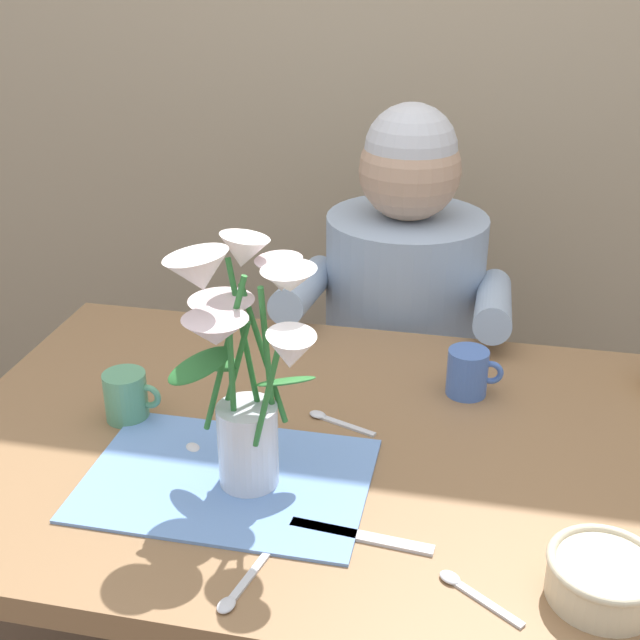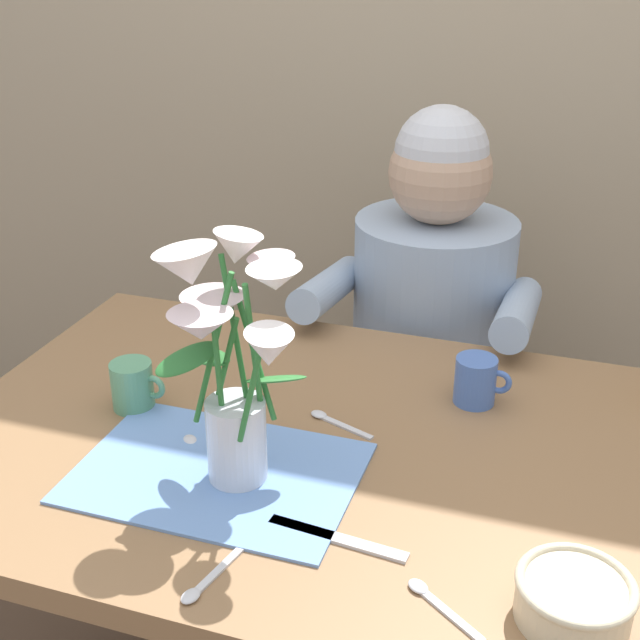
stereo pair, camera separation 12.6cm
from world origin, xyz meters
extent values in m
cube|color=tan|center=(0.00, 1.05, 1.25)|extent=(4.00, 0.10, 2.50)
cube|color=olive|center=(0.00, 0.00, 0.72)|extent=(1.20, 0.80, 0.04)
cylinder|color=olive|center=(-0.54, 0.34, 0.35)|extent=(0.06, 0.06, 0.70)
cylinder|color=olive|center=(0.54, 0.34, 0.35)|extent=(0.06, 0.06, 0.70)
cylinder|color=#4C4C56|center=(0.04, 0.62, 0.20)|extent=(0.30, 0.30, 0.40)
cylinder|color=#99ADC6|center=(0.04, 0.62, 0.65)|extent=(0.34, 0.34, 0.50)
sphere|color=tan|center=(0.04, 0.62, 1.00)|extent=(0.21, 0.21, 0.21)
sphere|color=silver|center=(0.04, 0.62, 1.04)|extent=(0.19, 0.19, 0.19)
cylinder|color=#99ADC6|center=(-0.15, 0.48, 0.78)|extent=(0.07, 0.33, 0.12)
cylinder|color=#99ADC6|center=(0.23, 0.48, 0.78)|extent=(0.07, 0.33, 0.12)
cube|color=#6B93D1|center=(-0.12, -0.13, 0.74)|extent=(0.40, 0.28, 0.00)
cylinder|color=silver|center=(-0.09, -0.13, 0.80)|extent=(0.08, 0.08, 0.13)
cylinder|color=#2D7533|center=(-0.06, -0.12, 0.94)|extent=(0.01, 0.05, 0.22)
cone|color=white|center=(-0.03, -0.12, 1.05)|extent=(0.10, 0.10, 0.03)
sphere|color=#E5D14C|center=(-0.03, -0.12, 1.06)|extent=(0.02, 0.02, 0.02)
cylinder|color=#2D7533|center=(-0.08, -0.09, 0.93)|extent=(0.07, 0.03, 0.20)
cone|color=silver|center=(-0.06, -0.06, 1.03)|extent=(0.09, 0.09, 0.05)
sphere|color=#E5D14C|center=(-0.06, -0.06, 1.04)|extent=(0.02, 0.02, 0.02)
cylinder|color=#2D7533|center=(-0.10, -0.09, 0.95)|extent=(0.06, 0.05, 0.23)
cone|color=white|center=(-0.11, -0.06, 1.06)|extent=(0.10, 0.10, 0.05)
sphere|color=#E5D14C|center=(-0.11, -0.06, 1.07)|extent=(0.02, 0.02, 0.02)
cylinder|color=#2D7533|center=(-0.11, -0.11, 0.91)|extent=(0.05, 0.01, 0.16)
cone|color=silver|center=(-0.13, -0.10, 0.99)|extent=(0.13, 0.13, 0.04)
sphere|color=#E5D14C|center=(-0.13, -0.10, 1.00)|extent=(0.02, 0.02, 0.02)
cylinder|color=#2D7533|center=(-0.12, -0.13, 0.94)|extent=(0.07, 0.02, 0.23)
cone|color=white|center=(-0.14, -0.14, 1.06)|extent=(0.10, 0.09, 0.06)
sphere|color=#E5D14C|center=(-0.14, -0.14, 1.07)|extent=(0.02, 0.02, 0.02)
cylinder|color=#2D7533|center=(-0.10, -0.15, 0.91)|extent=(0.02, 0.04, 0.17)
cone|color=silver|center=(-0.11, -0.17, 1.00)|extent=(0.10, 0.10, 0.04)
sphere|color=#E5D14C|center=(-0.11, -0.17, 1.00)|extent=(0.02, 0.02, 0.02)
cylinder|color=#2D7533|center=(-0.05, -0.16, 0.91)|extent=(0.05, 0.01, 0.16)
cone|color=white|center=(-0.01, -0.19, 0.99)|extent=(0.09, 0.09, 0.05)
sphere|color=#E5D14C|center=(-0.01, -0.19, 1.00)|extent=(0.02, 0.02, 0.02)
ellipsoid|color=#2D7533|center=(-0.05, -0.09, 0.89)|extent=(0.09, 0.09, 0.03)
ellipsoid|color=#2D7533|center=(-0.14, -0.09, 0.91)|extent=(0.10, 0.08, 0.03)
ellipsoid|color=#2D7533|center=(-0.14, -0.16, 0.94)|extent=(0.10, 0.08, 0.05)
cylinder|color=beige|center=(0.37, -0.25, 0.77)|extent=(0.13, 0.13, 0.05)
torus|color=beige|center=(0.37, -0.25, 0.79)|extent=(0.14, 0.14, 0.01)
cube|color=silver|center=(0.08, -0.21, 0.74)|extent=(0.19, 0.04, 0.00)
cylinder|color=#569970|center=(-0.33, 0.00, 0.78)|extent=(0.07, 0.07, 0.08)
torus|color=#569970|center=(-0.29, 0.00, 0.78)|extent=(0.04, 0.01, 0.04)
cylinder|color=#476BB7|center=(0.19, 0.19, 0.78)|extent=(0.07, 0.07, 0.08)
torus|color=#476BB7|center=(0.23, 0.19, 0.78)|extent=(0.04, 0.01, 0.04)
cube|color=silver|center=(-0.04, -0.31, 0.74)|extent=(0.03, 0.10, 0.00)
ellipsoid|color=silver|center=(-0.05, -0.36, 0.74)|extent=(0.03, 0.03, 0.01)
cube|color=silver|center=(-0.24, -0.02, 0.74)|extent=(0.08, 0.08, 0.00)
ellipsoid|color=silver|center=(-0.20, -0.06, 0.74)|extent=(0.03, 0.03, 0.01)
cube|color=silver|center=(0.24, -0.29, 0.74)|extent=(0.09, 0.07, 0.00)
ellipsoid|color=silver|center=(0.20, -0.26, 0.74)|extent=(0.03, 0.03, 0.01)
cube|color=silver|center=(0.02, 0.05, 0.74)|extent=(0.10, 0.04, 0.00)
ellipsoid|color=silver|center=(-0.03, 0.07, 0.74)|extent=(0.03, 0.03, 0.01)
camera|label=1|loc=(0.21, -1.06, 1.46)|focal=47.45mm
camera|label=2|loc=(0.33, -1.03, 1.46)|focal=47.45mm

